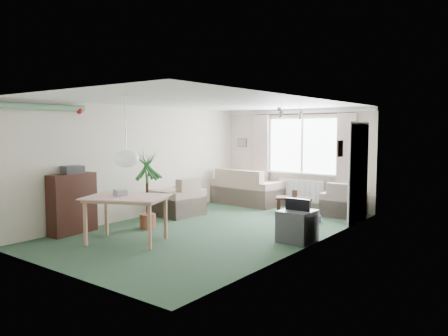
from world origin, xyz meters
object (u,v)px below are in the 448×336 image
Objects in this scene: sofa at (248,186)px; pet_bed at (304,218)px; coffee_table at (294,205)px; bookshelf at (72,204)px; armchair_corner at (344,199)px; armchair_left at (177,196)px; tv_cube at (297,226)px; dining_table at (127,220)px; houseplant at (147,189)px.

pet_bed is at bearing 156.81° from sofa.
bookshelf reaches higher than coffee_table.
armchair_left reaches higher than armchair_corner.
coffee_table is at bearing 119.09° from tv_cube.
dining_table is (1.27, 0.18, -0.17)m from bookshelf.
armchair_left is at bearing 34.03° from armchair_corner.
armchair_corner is 1.19m from pet_bed.
houseplant is (-2.53, -3.46, 0.38)m from armchair_corner.
armchair_left reaches higher than pet_bed.
coffee_table is (1.92, 1.83, -0.24)m from armchair_left.
pet_bed is at bearing 48.59° from houseplant.
houseplant reaches higher than dining_table.
armchair_left is 0.86× the size of bookshelf.
armchair_left is at bearing 171.78° from tv_cube.
sofa is 1.62× the size of bookshelf.
armchair_left is at bearing 108.78° from houseplant.
armchair_corner reaches higher than tv_cube.
houseplant reaches higher than armchair_corner.
dining_table is (0.93, -2.24, -0.04)m from armchair_left.
armchair_left is at bearing -157.08° from pet_bed.
coffee_table is 0.73× the size of bookshelf.
armchair_left is at bearing 83.29° from sofa.
sofa is at bearing -2.42° from armchair_corner.
dining_table reaches higher than tv_cube.
sofa is 1.18× the size of houseplant.
tv_cube reaches higher than coffee_table.
armchair_left is 0.62× the size of houseplant.
armchair_left reaches higher than dining_table.
tv_cube is at bearing 85.22° from armchair_left.
pet_bed is (0.63, -0.75, -0.11)m from coffee_table.
armchair_left is at bearing 112.61° from dining_table.
bookshelf is (-2.26, -4.25, 0.37)m from coffee_table.
bookshelf reaches higher than armchair_corner.
tv_cube is at bearing -67.28° from pet_bed.
armchair_corner is 0.69× the size of dining_table.
houseplant reaches higher than bookshelf.
bookshelf reaches higher than armchair_left.
bookshelf is 1.63× the size of pet_bed.
bookshelf is 4.06m from tv_cube.
armchair_corner is 5.65m from bookshelf.
sofa is 1.46× the size of dining_table.
houseplant reaches higher than armchair_left.
armchair_corner is 0.89× the size of armchair_left.
armchair_corner is 4.31m from houseplant.
sofa is 3.50m from houseplant.
sofa is 2.22m from armchair_left.
armchair_left is 1.40× the size of pet_bed.
houseplant is at bearing 117.69° from dining_table.
houseplant is at bearing 22.11° from armchair_left.
coffee_table is at bearing 15.30° from armchair_corner.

